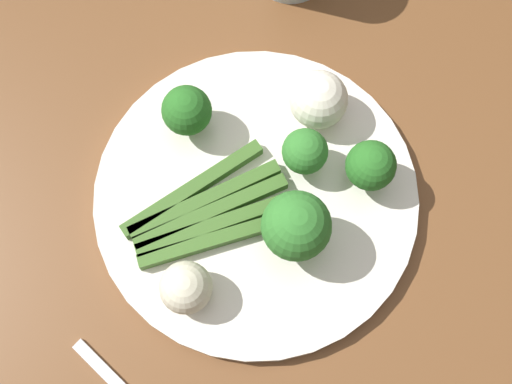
{
  "coord_description": "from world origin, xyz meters",
  "views": [
    {
      "loc": [
        0.23,
        0.13,
        1.31
      ],
      "look_at": [
        0.07,
        0.05,
        0.77
      ],
      "focal_mm": 44.75,
      "sensor_mm": 36.0,
      "label": 1
    }
  ],
  "objects_px": {
    "plate": "(256,196)",
    "broccoli_back_right": "(305,152)",
    "broccoli_back": "(371,166)",
    "broccoli_left": "(187,111)",
    "asparagus_bundle": "(209,213)",
    "cauliflower_near_center": "(318,100)",
    "cauliflower_edge": "(186,288)",
    "broccoli_right": "(296,226)",
    "dining_table": "(241,154)"
  },
  "relations": [
    {
      "from": "broccoli_back",
      "to": "cauliflower_near_center",
      "type": "xyz_separation_m",
      "value": [
        -0.04,
        -0.07,
        -0.0
      ]
    },
    {
      "from": "broccoli_back_right",
      "to": "broccoli_back",
      "type": "bearing_deg",
      "value": 101.94
    },
    {
      "from": "broccoli_left",
      "to": "broccoli_back_right",
      "type": "distance_m",
      "value": 0.11
    },
    {
      "from": "broccoli_back",
      "to": "plate",
      "type": "bearing_deg",
      "value": -55.3
    },
    {
      "from": "plate",
      "to": "cauliflower_near_center",
      "type": "bearing_deg",
      "value": 171.08
    },
    {
      "from": "broccoli_back_right",
      "to": "broccoli_right",
      "type": "bearing_deg",
      "value": 18.24
    },
    {
      "from": "cauliflower_edge",
      "to": "asparagus_bundle",
      "type": "bearing_deg",
      "value": -167.5
    },
    {
      "from": "dining_table",
      "to": "cauliflower_near_center",
      "type": "distance_m",
      "value": 0.16
    },
    {
      "from": "broccoli_left",
      "to": "broccoli_back",
      "type": "distance_m",
      "value": 0.17
    },
    {
      "from": "broccoli_right",
      "to": "cauliflower_edge",
      "type": "distance_m",
      "value": 0.1
    },
    {
      "from": "broccoli_right",
      "to": "cauliflower_near_center",
      "type": "distance_m",
      "value": 0.13
    },
    {
      "from": "dining_table",
      "to": "broccoli_back",
      "type": "xyz_separation_m",
      "value": [
        0.01,
        0.13,
        0.14
      ]
    },
    {
      "from": "broccoli_back_right",
      "to": "asparagus_bundle",
      "type": "bearing_deg",
      "value": -33.53
    },
    {
      "from": "broccoli_back",
      "to": "cauliflower_near_center",
      "type": "bearing_deg",
      "value": -120.91
    },
    {
      "from": "dining_table",
      "to": "broccoli_back_right",
      "type": "height_order",
      "value": "broccoli_back_right"
    },
    {
      "from": "dining_table",
      "to": "broccoli_back_right",
      "type": "distance_m",
      "value": 0.16
    },
    {
      "from": "dining_table",
      "to": "asparagus_bundle",
      "type": "xyz_separation_m",
      "value": [
        0.1,
        0.02,
        0.12
      ]
    },
    {
      "from": "asparagus_bundle",
      "to": "plate",
      "type": "bearing_deg",
      "value": 1.61
    },
    {
      "from": "broccoli_right",
      "to": "broccoli_left",
      "type": "bearing_deg",
      "value": -112.96
    },
    {
      "from": "plate",
      "to": "cauliflower_near_center",
      "type": "relative_size",
      "value": 5.48
    },
    {
      "from": "dining_table",
      "to": "cauliflower_edge",
      "type": "height_order",
      "value": "cauliflower_edge"
    },
    {
      "from": "broccoli_back",
      "to": "cauliflower_near_center",
      "type": "relative_size",
      "value": 1.02
    },
    {
      "from": "cauliflower_near_center",
      "to": "broccoli_back",
      "type": "bearing_deg",
      "value": 59.09
    },
    {
      "from": "broccoli_left",
      "to": "cauliflower_near_center",
      "type": "xyz_separation_m",
      "value": [
        -0.06,
        0.1,
        -0.0
      ]
    },
    {
      "from": "plate",
      "to": "cauliflower_edge",
      "type": "xyz_separation_m",
      "value": [
        0.11,
        -0.01,
        0.03
      ]
    },
    {
      "from": "broccoli_back_right",
      "to": "cauliflower_edge",
      "type": "bearing_deg",
      "value": -14.34
    },
    {
      "from": "dining_table",
      "to": "plate",
      "type": "height_order",
      "value": "plate"
    },
    {
      "from": "asparagus_bundle",
      "to": "cauliflower_edge",
      "type": "height_order",
      "value": "cauliflower_edge"
    },
    {
      "from": "cauliflower_edge",
      "to": "dining_table",
      "type": "bearing_deg",
      "value": -167.27
    },
    {
      "from": "broccoli_left",
      "to": "broccoli_back_right",
      "type": "relative_size",
      "value": 1.1
    },
    {
      "from": "broccoli_back",
      "to": "cauliflower_edge",
      "type": "xyz_separation_m",
      "value": [
        0.16,
        -0.1,
        -0.01
      ]
    },
    {
      "from": "broccoli_left",
      "to": "cauliflower_near_center",
      "type": "height_order",
      "value": "broccoli_left"
    },
    {
      "from": "cauliflower_near_center",
      "to": "asparagus_bundle",
      "type": "bearing_deg",
      "value": -18.04
    },
    {
      "from": "broccoli_back_right",
      "to": "dining_table",
      "type": "bearing_deg",
      "value": -106.44
    },
    {
      "from": "plate",
      "to": "broccoli_back",
      "type": "xyz_separation_m",
      "value": [
        -0.06,
        0.08,
        0.04
      ]
    },
    {
      "from": "broccoli_left",
      "to": "cauliflower_near_center",
      "type": "distance_m",
      "value": 0.12
    },
    {
      "from": "broccoli_back",
      "to": "cauliflower_edge",
      "type": "relative_size",
      "value": 1.22
    },
    {
      "from": "broccoli_right",
      "to": "cauliflower_near_center",
      "type": "height_order",
      "value": "broccoli_right"
    },
    {
      "from": "plate",
      "to": "broccoli_back_right",
      "type": "distance_m",
      "value": 0.06
    },
    {
      "from": "broccoli_back",
      "to": "asparagus_bundle",
      "type": "bearing_deg",
      "value": -49.87
    },
    {
      "from": "dining_table",
      "to": "plate",
      "type": "distance_m",
      "value": 0.13
    },
    {
      "from": "asparagus_bundle",
      "to": "cauliflower_near_center",
      "type": "relative_size",
      "value": 2.81
    },
    {
      "from": "asparagus_bundle",
      "to": "broccoli_left",
      "type": "xyz_separation_m",
      "value": [
        -0.07,
        -0.06,
        0.03
      ]
    },
    {
      "from": "cauliflower_near_center",
      "to": "plate",
      "type": "bearing_deg",
      "value": -8.92
    },
    {
      "from": "asparagus_bundle",
      "to": "broccoli_back",
      "type": "bearing_deg",
      "value": -10.32
    },
    {
      "from": "asparagus_bundle",
      "to": "broccoli_left",
      "type": "relative_size",
      "value": 2.72
    },
    {
      "from": "dining_table",
      "to": "plate",
      "type": "xyz_separation_m",
      "value": [
        0.07,
        0.05,
        0.1
      ]
    },
    {
      "from": "asparagus_bundle",
      "to": "broccoli_back_right",
      "type": "relative_size",
      "value": 3.0
    },
    {
      "from": "broccoli_back",
      "to": "broccoli_back_right",
      "type": "relative_size",
      "value": 1.08
    },
    {
      "from": "broccoli_back",
      "to": "dining_table",
      "type": "bearing_deg",
      "value": -94.63
    }
  ]
}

